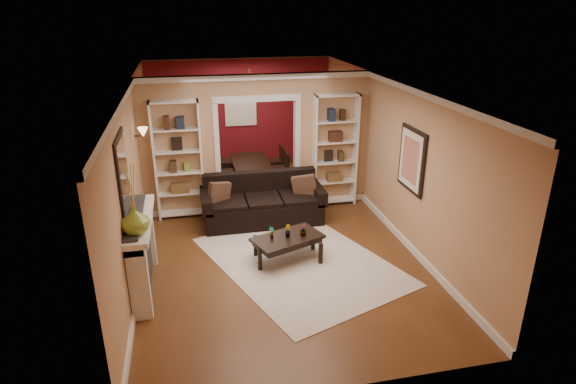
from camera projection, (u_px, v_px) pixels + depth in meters
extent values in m
plane|color=brown|center=(269.00, 231.00, 8.91)|extent=(8.00, 8.00, 0.00)
plane|color=white|center=(267.00, 84.00, 7.91)|extent=(8.00, 8.00, 0.00)
plane|color=tan|center=(240.00, 113.00, 12.05)|extent=(8.00, 0.00, 8.00)
plane|color=tan|center=(337.00, 284.00, 4.78)|extent=(8.00, 0.00, 8.00)
plane|color=tan|center=(134.00, 171.00, 7.97)|extent=(0.00, 8.00, 8.00)
plane|color=tan|center=(388.00, 154.00, 8.85)|extent=(0.00, 8.00, 8.00)
cube|color=tan|center=(257.00, 143.00, 9.50)|extent=(4.50, 0.15, 2.70)
cube|color=maroon|center=(241.00, 115.00, 12.03)|extent=(4.44, 0.04, 2.64)
cube|color=#8CA5CC|center=(240.00, 106.00, 11.91)|extent=(0.78, 0.03, 0.98)
cube|color=beige|center=(299.00, 261.00, 7.88)|extent=(3.39, 3.95, 0.01)
cube|color=black|center=(263.00, 200.00, 9.14)|extent=(2.31, 1.00, 0.90)
cube|color=brown|center=(219.00, 194.00, 8.89)|extent=(0.43, 0.32, 0.43)
cube|color=brown|center=(305.00, 186.00, 9.21)|extent=(0.47, 0.30, 0.45)
cube|color=black|center=(288.00, 248.00, 7.85)|extent=(1.25, 0.96, 0.42)
imported|color=#336626|center=(272.00, 233.00, 7.69)|extent=(0.13, 0.13, 0.21)
imported|color=#336626|center=(288.00, 231.00, 7.74)|extent=(0.11, 0.13, 0.21)
imported|color=#336626|center=(303.00, 230.00, 7.79)|extent=(0.11, 0.11, 0.20)
cube|color=white|center=(178.00, 161.00, 9.12)|extent=(0.90, 0.30, 2.30)
cube|color=white|center=(335.00, 151.00, 9.72)|extent=(0.90, 0.30, 2.30)
cube|color=white|center=(144.00, 254.00, 6.92)|extent=(0.32, 1.70, 1.16)
imported|color=olive|center=(135.00, 220.00, 6.16)|extent=(0.48, 0.48, 0.39)
cube|color=silver|center=(123.00, 175.00, 6.45)|extent=(0.03, 0.95, 1.10)
cube|color=#FFE0A5|center=(140.00, 134.00, 8.31)|extent=(0.18, 0.18, 0.22)
cube|color=black|center=(411.00, 160.00, 7.86)|extent=(0.04, 0.85, 1.05)
imported|color=black|center=(252.00, 172.00, 11.20)|extent=(1.50, 0.84, 0.53)
cube|color=black|center=(230.00, 172.00, 10.77)|extent=(0.42, 0.42, 0.79)
cube|color=black|center=(278.00, 169.00, 10.99)|extent=(0.42, 0.42, 0.80)
cube|color=black|center=(227.00, 162.00, 11.30)|extent=(0.56, 0.56, 0.92)
cube|color=black|center=(273.00, 161.00, 11.53)|extent=(0.47, 0.47, 0.79)
cube|color=#3B291A|center=(246.00, 96.00, 10.62)|extent=(0.50, 0.50, 0.30)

